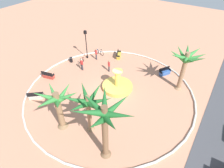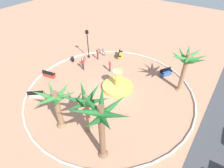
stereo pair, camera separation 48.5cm
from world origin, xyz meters
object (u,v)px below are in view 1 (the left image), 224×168
(palm_tree_near_fountain, at_px, (88,104))
(person_pedestrian_stroll, at_px, (109,65))
(palm_tree_mid_plaza, at_px, (104,119))
(palm_tree_far_side, at_px, (186,61))
(bench_southeast, at_px, (48,76))
(person_cyclist_helmet, at_px, (82,64))
(lamppost, at_px, (86,42))
(palm_tree_by_curb, at_px, (57,103))
(bench_west, at_px, (36,96))
(bench_north, at_px, (119,55))
(bench_east, at_px, (165,72))
(fountain, at_px, (117,86))
(trash_bin, at_px, (71,60))
(bicycle_red_frame, at_px, (100,52))
(bicycle_by_lamppost, at_px, (82,61))
(person_cyclist_photo, at_px, (96,54))

(palm_tree_near_fountain, bearing_deg, person_pedestrian_stroll, -156.15)
(palm_tree_mid_plaza, distance_m, palm_tree_far_side, 12.04)
(bench_southeast, distance_m, person_cyclist_helmet, 4.50)
(palm_tree_near_fountain, bearing_deg, palm_tree_far_side, 154.62)
(person_pedestrian_stroll, bearing_deg, palm_tree_far_side, 99.74)
(lamppost, bearing_deg, bench_southeast, -8.11)
(palm_tree_by_curb, distance_m, palm_tree_mid_plaza, 5.32)
(palm_tree_near_fountain, relative_size, bench_west, 2.88)
(bench_north, xyz_separation_m, bench_southeast, (9.27, -4.75, 0.00))
(bench_east, height_order, bench_north, same)
(fountain, relative_size, lamppost, 0.83)
(fountain, distance_m, trash_bin, 8.71)
(bench_west, height_order, bicycle_red_frame, bench_west)
(bicycle_by_lamppost, height_order, person_cyclist_photo, person_cyclist_photo)
(palm_tree_by_curb, height_order, person_pedestrian_stroll, palm_tree_by_curb)
(bench_west, distance_m, bench_north, 13.03)
(palm_tree_mid_plaza, xyz_separation_m, bench_west, (-1.38, -10.35, -4.03))
(bicycle_by_lamppost, bearing_deg, palm_tree_near_fountain, 44.23)
(palm_tree_far_side, relative_size, person_pedestrian_stroll, 3.04)
(bench_north, relative_size, bicycle_red_frame, 0.97)
(trash_bin, xyz_separation_m, bicycle_by_lamppost, (-0.53, 1.55, -0.00))
(palm_tree_far_side, height_order, person_cyclist_photo, palm_tree_far_side)
(bench_north, xyz_separation_m, person_cyclist_helmet, (5.52, -2.33, 0.61))
(bench_southeast, bearing_deg, bench_north, 152.87)
(palm_tree_near_fountain, xyz_separation_m, bench_north, (-12.73, -4.78, -3.02))
(bench_east, xyz_separation_m, lamppost, (2.13, -11.11, 2.19))
(bench_southeast, bearing_deg, fountain, 110.26)
(palm_tree_mid_plaza, bearing_deg, person_cyclist_helmet, -131.34)
(bench_north, height_order, lamppost, lamppost)
(palm_tree_by_curb, height_order, trash_bin, palm_tree_by_curb)
(bicycle_red_frame, bearing_deg, bench_north, 106.01)
(bench_north, xyz_separation_m, lamppost, (2.63, -3.80, 2.19))
(bench_west, bearing_deg, bicycle_by_lamppost, -176.74)
(bicycle_red_frame, bearing_deg, bench_east, 91.87)
(person_cyclist_helmet, distance_m, person_pedestrian_stroll, 3.60)
(palm_tree_mid_plaza, distance_m, person_pedestrian_stroll, 12.66)
(bench_west, height_order, lamppost, lamppost)
(person_pedestrian_stroll, bearing_deg, person_cyclist_photo, -115.37)
(bicycle_by_lamppost, bearing_deg, bicycle_red_frame, 171.01)
(palm_tree_mid_plaza, height_order, bicycle_by_lamppost, palm_tree_mid_plaza)
(bench_west, height_order, person_cyclist_photo, person_cyclist_photo)
(bicycle_red_frame, xyz_separation_m, person_cyclist_photo, (1.44, 0.48, 0.57))
(palm_tree_near_fountain, relative_size, person_cyclist_helmet, 2.60)
(bench_southeast, bearing_deg, person_pedestrian_stroll, 134.31)
(palm_tree_far_side, height_order, bench_southeast, palm_tree_far_side)
(person_pedestrian_stroll, bearing_deg, lamppost, -104.30)
(bench_southeast, height_order, trash_bin, bench_southeast)
(bench_southeast, distance_m, lamppost, 7.06)
(palm_tree_mid_plaza, height_order, bench_west, palm_tree_mid_plaza)
(person_cyclist_photo, height_order, person_pedestrian_stroll, person_cyclist_photo)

